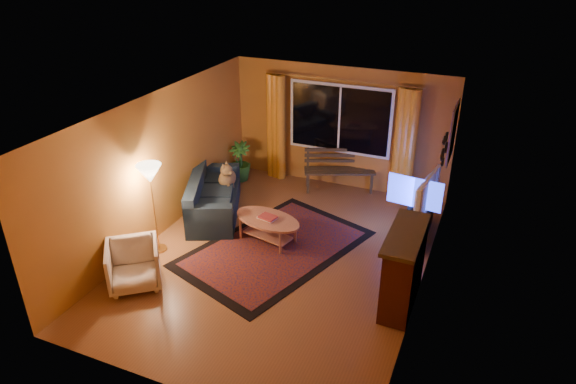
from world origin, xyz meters
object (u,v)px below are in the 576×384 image
at_px(coffee_table, 268,230).
at_px(tv_console, 417,224).
at_px(floor_lamp, 154,209).
at_px(armchair, 133,263).
at_px(sofa, 214,195).
at_px(bench, 339,180).

xyz_separation_m(coffee_table, tv_console, (2.32, 1.16, 0.02)).
bearing_deg(tv_console, floor_lamp, -150.96).
height_order(floor_lamp, tv_console, floor_lamp).
distance_m(floor_lamp, coffee_table, 1.92).
height_order(armchair, coffee_table, armchair).
height_order(sofa, tv_console, sofa).
height_order(sofa, coffee_table, sofa).
xyz_separation_m(sofa, coffee_table, (1.33, -0.49, -0.17)).
bearing_deg(sofa, tv_console, -13.64).
bearing_deg(tv_console, armchair, -139.54).
bearing_deg(floor_lamp, coffee_table, 31.42).
xyz_separation_m(bench, tv_console, (1.81, -1.23, 0.03)).
distance_m(bench, coffee_table, 2.44).
bearing_deg(bench, coffee_table, -124.83).
height_order(bench, floor_lamp, floor_lamp).
distance_m(floor_lamp, tv_console, 4.47).
bearing_deg(bench, tv_console, -56.84).
bearing_deg(sofa, coffee_table, -44.22).
distance_m(armchair, floor_lamp, 1.05).
bearing_deg(tv_console, bench, 146.31).
relative_size(sofa, armchair, 2.53).
relative_size(bench, sofa, 0.74).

